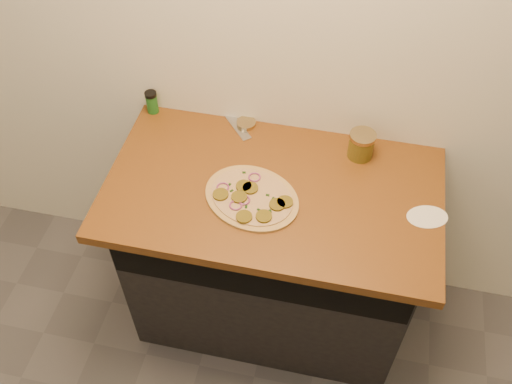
% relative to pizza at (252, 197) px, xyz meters
% --- Properties ---
extents(cabinet, '(1.10, 0.60, 0.86)m').
position_rel_pizza_xyz_m(cabinet, '(0.06, 0.10, -0.48)').
color(cabinet, black).
rests_on(cabinet, ground).
extents(countertop, '(1.20, 0.70, 0.04)m').
position_rel_pizza_xyz_m(countertop, '(0.06, 0.07, -0.03)').
color(countertop, brown).
rests_on(countertop, cabinet).
extents(pizza, '(0.45, 0.45, 0.02)m').
position_rel_pizza_xyz_m(pizza, '(0.00, 0.00, 0.00)').
color(pizza, tan).
rests_on(pizza, countertop).
extents(chefs_knife, '(0.21, 0.23, 0.02)m').
position_rel_pizza_xyz_m(chefs_knife, '(-0.19, 0.41, -0.00)').
color(chefs_knife, '#B7BAC1').
rests_on(chefs_knife, countertop).
extents(mason_jar_lid, '(0.10, 0.10, 0.02)m').
position_rel_pizza_xyz_m(mason_jar_lid, '(-0.10, 0.37, -0.00)').
color(mason_jar_lid, tan).
rests_on(mason_jar_lid, countertop).
extents(salsa_jar, '(0.10, 0.10, 0.11)m').
position_rel_pizza_xyz_m(salsa_jar, '(0.35, 0.30, 0.04)').
color(salsa_jar, maroon).
rests_on(salsa_jar, countertop).
extents(spice_shaker, '(0.05, 0.05, 0.09)m').
position_rel_pizza_xyz_m(spice_shaker, '(-0.49, 0.37, 0.04)').
color(spice_shaker, '#1E5F1E').
rests_on(spice_shaker, countertop).
extents(flour_spill, '(0.18, 0.18, 0.00)m').
position_rel_pizza_xyz_m(flour_spill, '(0.60, 0.05, -0.01)').
color(flour_spill, white).
rests_on(flour_spill, countertop).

